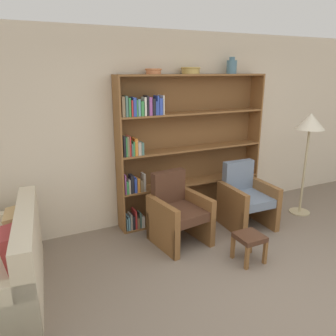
# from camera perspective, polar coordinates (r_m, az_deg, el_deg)

# --- Properties ---
(ground_plane) EXTENTS (24.00, 24.00, 0.00)m
(ground_plane) POSITION_cam_1_polar(r_m,az_deg,el_deg) (3.76, 20.63, -20.61)
(ground_plane) COLOR #7A6B5B
(wall_back) EXTENTS (12.00, 0.06, 2.75)m
(wall_back) POSITION_cam_1_polar(r_m,az_deg,el_deg) (4.99, 2.51, 6.97)
(wall_back) COLOR beige
(wall_back) RESTS_ON ground
(bookshelf) EXTENTS (2.31, 0.30, 2.16)m
(bookshelf) POSITION_cam_1_polar(r_m,az_deg,el_deg) (4.85, 2.31, 3.38)
(bookshelf) COLOR brown
(bookshelf) RESTS_ON ground
(bowl_cream) EXTENTS (0.22, 0.22, 0.07)m
(bowl_cream) POSITION_cam_1_polar(r_m,az_deg,el_deg) (4.51, -2.56, 16.54)
(bowl_cream) COLOR #C67547
(bowl_cream) RESTS_ON bookshelf
(bowl_slate) EXTENTS (0.27, 0.27, 0.09)m
(bowl_slate) POSITION_cam_1_polar(r_m,az_deg,el_deg) (4.76, 3.96, 16.65)
(bowl_slate) COLOR tan
(bowl_slate) RESTS_ON bookshelf
(vase_tall) EXTENTS (0.15, 0.15, 0.24)m
(vase_tall) POSITION_cam_1_polar(r_m,az_deg,el_deg) (5.13, 11.03, 16.96)
(vase_tall) COLOR slate
(vase_tall) RESTS_ON bookshelf
(couch) EXTENTS (1.01, 1.68, 0.88)m
(couch) POSITION_cam_1_polar(r_m,az_deg,el_deg) (3.80, -27.23, -15.46)
(couch) COLOR beige
(couch) RESTS_ON ground
(armchair_leather) EXTENTS (0.73, 0.76, 0.93)m
(armchair_leather) POSITION_cam_1_polar(r_m,az_deg,el_deg) (4.36, 1.73, -7.75)
(armchair_leather) COLOR brown
(armchair_leather) RESTS_ON ground
(armchair_cushioned) EXTENTS (0.66, 0.70, 0.93)m
(armchair_cushioned) POSITION_cam_1_polar(r_m,az_deg,el_deg) (4.93, 13.41, -5.21)
(armchair_cushioned) COLOR brown
(armchair_cushioned) RESTS_ON ground
(floor_lamp) EXTENTS (0.43, 0.43, 1.60)m
(floor_lamp) POSITION_cam_1_polar(r_m,az_deg,el_deg) (5.39, 23.48, 6.57)
(floor_lamp) COLOR tan
(floor_lamp) RESTS_ON ground
(footstool) EXTENTS (0.31, 0.31, 0.35)m
(footstool) POSITION_cam_1_polar(r_m,az_deg,el_deg) (4.10, 14.00, -12.11)
(footstool) COLOR brown
(footstool) RESTS_ON ground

